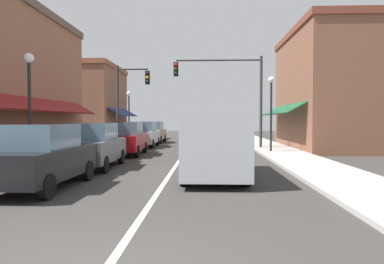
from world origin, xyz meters
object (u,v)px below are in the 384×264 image
object	(u,v)px
parked_car_second_left	(93,146)
parked_car_distant_left	(153,132)
traffic_signal_mast_arm	(231,85)
street_lamp_right_mid	(271,101)
parked_car_third_left	(126,139)
parked_car_nearest_left	(41,157)
van_in_lane	(214,143)
street_lamp_left_far	(129,108)
traffic_signal_left_corner	(128,94)
street_lamp_left_near	(29,91)
parked_car_far_left	(144,135)

from	to	relation	value
parked_car_second_left	parked_car_distant_left	distance (m)	15.37
traffic_signal_mast_arm	street_lamp_right_mid	size ratio (longest dim) A/B	1.38
parked_car_third_left	street_lamp_right_mid	size ratio (longest dim) A/B	0.95
parked_car_nearest_left	van_in_lane	xyz separation A→B (m)	(4.78, 2.17, 0.27)
van_in_lane	street_lamp_left_far	xyz separation A→B (m)	(-6.39, 16.24, 1.71)
van_in_lane	parked_car_second_left	bearing A→B (deg)	156.41
street_lamp_left_far	parked_car_nearest_left	bearing A→B (deg)	-84.98
parked_car_distant_left	van_in_lane	xyz separation A→B (m)	(4.67, -17.39, 0.27)
traffic_signal_left_corner	street_lamp_left_far	world-z (taller)	traffic_signal_left_corner
street_lamp_left_far	traffic_signal_left_corner	bearing A→B (deg)	-78.45
parked_car_nearest_left	traffic_signal_mast_arm	bearing A→B (deg)	67.01
street_lamp_left_near	traffic_signal_left_corner	bearing A→B (deg)	84.46
van_in_lane	parked_car_third_left	bearing A→B (deg)	122.15
parked_car_nearest_left	parked_car_distant_left	bearing A→B (deg)	90.88
parked_car_third_left	street_lamp_left_far	distance (m)	9.47
parked_car_nearest_left	van_in_lane	world-z (taller)	van_in_lane
parked_car_nearest_left	parked_car_third_left	size ratio (longest dim) A/B	1.00
parked_car_distant_left	traffic_signal_mast_arm	size ratio (longest dim) A/B	0.68
traffic_signal_mast_arm	street_lamp_right_mid	world-z (taller)	traffic_signal_mast_arm
parked_car_distant_left	traffic_signal_left_corner	bearing A→B (deg)	-99.58
street_lamp_right_mid	parked_car_distant_left	bearing A→B (deg)	132.84
street_lamp_left_far	parked_car_third_left	bearing A→B (deg)	-78.54
parked_car_far_left	parked_car_distant_left	world-z (taller)	same
parked_car_second_left	parked_car_third_left	distance (m)	5.15
parked_car_third_left	parked_car_nearest_left	bearing A→B (deg)	-93.07
parked_car_nearest_left	parked_car_distant_left	size ratio (longest dim) A/B	1.00
van_in_lane	street_lamp_right_mid	distance (m)	9.49
parked_car_third_left	traffic_signal_mast_arm	world-z (taller)	traffic_signal_mast_arm
parked_car_far_left	van_in_lane	size ratio (longest dim) A/B	0.79
traffic_signal_mast_arm	street_lamp_right_mid	distance (m)	3.67
traffic_signal_left_corner	street_lamp_left_far	size ratio (longest dim) A/B	1.34
parked_car_far_left	traffic_signal_mast_arm	distance (m)	6.93
street_lamp_left_near	street_lamp_left_far	world-z (taller)	street_lamp_left_near
parked_car_third_left	street_lamp_left_near	size ratio (longest dim) A/B	0.96
parked_car_second_left	street_lamp_left_near	xyz separation A→B (m)	(-2.00, -1.03, 2.07)
parked_car_nearest_left	street_lamp_right_mid	distance (m)	13.75
parked_car_second_left	van_in_lane	distance (m)	5.11
parked_car_second_left	street_lamp_left_near	size ratio (longest dim) A/B	0.96
parked_car_second_left	traffic_signal_mast_arm	bearing A→B (deg)	56.33
parked_car_second_left	traffic_signal_left_corner	size ratio (longest dim) A/B	0.74
parked_car_far_left	traffic_signal_left_corner	world-z (taller)	traffic_signal_left_corner
parked_car_nearest_left	parked_car_second_left	xyz separation A→B (m)	(0.09, 4.19, 0.00)
street_lamp_left_near	parked_car_second_left	bearing A→B (deg)	27.19
street_lamp_left_far	traffic_signal_mast_arm	bearing A→B (deg)	-31.81
parked_car_second_left	street_lamp_right_mid	xyz separation A→B (m)	(8.11, 6.64, 2.09)
parked_car_nearest_left	traffic_signal_mast_arm	xyz separation A→B (m)	(6.12, 13.61, 3.26)
parked_car_nearest_left	parked_car_second_left	distance (m)	4.19
van_in_lane	traffic_signal_left_corner	xyz separation A→B (m)	(-5.59, 12.30, 2.48)
parked_car_distant_left	street_lamp_right_mid	distance (m)	12.09
traffic_signal_mast_arm	traffic_signal_left_corner	xyz separation A→B (m)	(-6.93, 0.86, -0.51)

